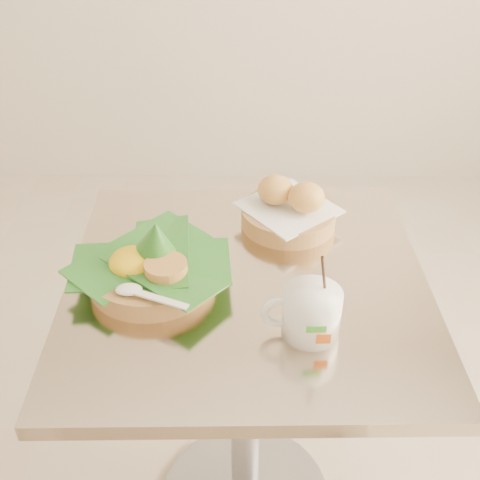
{
  "coord_description": "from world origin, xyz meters",
  "views": [
    {
      "loc": [
        0.15,
        -0.92,
        1.48
      ],
      "look_at": [
        0.14,
        0.03,
        0.82
      ],
      "focal_mm": 45.0,
      "sensor_mm": 36.0,
      "label": 1
    }
  ],
  "objects_px": {
    "cafe_table": "(246,359)",
    "bread_basket": "(289,209)",
    "coffee_mug": "(310,312)",
    "rice_basket": "(151,265)"
  },
  "relations": [
    {
      "from": "cafe_table",
      "to": "coffee_mug",
      "type": "height_order",
      "value": "coffee_mug"
    },
    {
      "from": "cafe_table",
      "to": "bread_basket",
      "type": "xyz_separation_m",
      "value": [
        0.09,
        0.2,
        0.26
      ]
    },
    {
      "from": "bread_basket",
      "to": "coffee_mug",
      "type": "xyz_separation_m",
      "value": [
        0.02,
        -0.34,
        0.01
      ]
    },
    {
      "from": "cafe_table",
      "to": "coffee_mug",
      "type": "distance_m",
      "value": 0.32
    },
    {
      "from": "coffee_mug",
      "to": "rice_basket",
      "type": "bearing_deg",
      "value": 154.81
    },
    {
      "from": "cafe_table",
      "to": "bread_basket",
      "type": "relative_size",
      "value": 3.03
    },
    {
      "from": "rice_basket",
      "to": "bread_basket",
      "type": "relative_size",
      "value": 1.22
    },
    {
      "from": "bread_basket",
      "to": "coffee_mug",
      "type": "distance_m",
      "value": 0.35
    },
    {
      "from": "rice_basket",
      "to": "coffee_mug",
      "type": "distance_m",
      "value": 0.32
    },
    {
      "from": "bread_basket",
      "to": "coffee_mug",
      "type": "bearing_deg",
      "value": -87.44
    }
  ]
}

